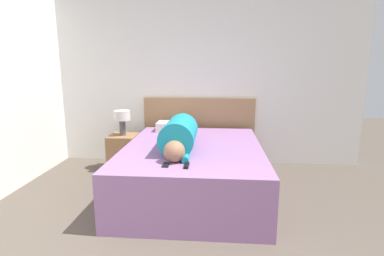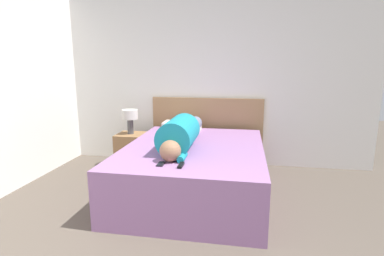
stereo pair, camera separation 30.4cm
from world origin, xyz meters
The scene contains 9 objects.
wall_back centered at (0.00, 3.52, 1.30)m, with size 5.32×0.06×2.60m.
bed centered at (0.16, 2.27, 0.30)m, with size 1.62×2.09×0.60m.
headboard centered at (0.16, 3.45, 0.52)m, with size 1.74×0.04×1.04m.
nightstand centered at (-0.94, 3.04, 0.26)m, with size 0.41×0.41×0.53m.
table_lamp centered at (-0.94, 3.04, 0.79)m, with size 0.23×0.23×0.37m.
person_lying centered at (0.03, 2.19, 0.76)m, with size 0.37×1.66×0.37m.
pillow_near_headboard centered at (-0.16, 3.09, 0.66)m, with size 0.54×0.30×0.13m.
tv_remote centered at (0.16, 1.51, 0.61)m, with size 0.04×0.15×0.02m.
cell_phone centered at (-0.04, 1.53, 0.60)m, with size 0.06×0.13×0.01m.
Camera 2 is at (0.73, -1.14, 1.54)m, focal length 28.00 mm.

